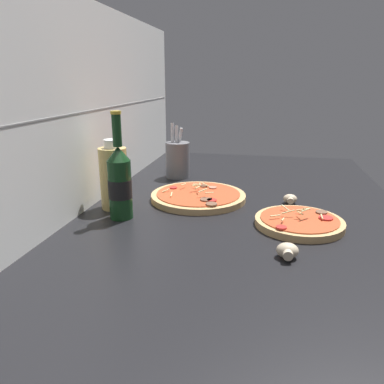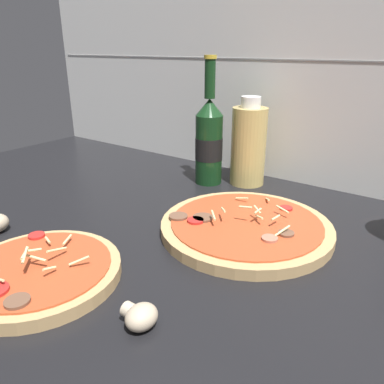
# 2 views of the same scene
# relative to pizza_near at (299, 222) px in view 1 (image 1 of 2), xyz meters

# --- Properties ---
(counter_slab) EXTENTS (1.60, 0.90, 0.03)m
(counter_slab) POSITION_rel_pizza_near_xyz_m (0.11, 0.14, -0.02)
(counter_slab) COLOR black
(counter_slab) RESTS_ON ground
(tile_backsplash) EXTENTS (1.60, 0.01, 0.60)m
(tile_backsplash) POSITION_rel_pizza_near_xyz_m (0.11, 0.60, 0.26)
(tile_backsplash) COLOR white
(tile_backsplash) RESTS_ON ground
(pizza_near) EXTENTS (0.22, 0.22, 0.05)m
(pizza_near) POSITION_rel_pizza_near_xyz_m (0.00, 0.00, 0.00)
(pizza_near) COLOR tan
(pizza_near) RESTS_ON counter_slab
(pizza_far) EXTENTS (0.29, 0.29, 0.05)m
(pizza_far) POSITION_rel_pizza_near_xyz_m (0.16, 0.29, 0.00)
(pizza_far) COLOR tan
(pizza_far) RESTS_ON counter_slab
(beer_bottle) EXTENTS (0.06, 0.06, 0.29)m
(beer_bottle) POSITION_rel_pizza_near_xyz_m (-0.03, 0.47, 0.09)
(beer_bottle) COLOR #143819
(beer_bottle) RESTS_ON counter_slab
(oil_bottle) EXTENTS (0.08, 0.08, 0.20)m
(oil_bottle) POSITION_rel_pizza_near_xyz_m (0.05, 0.52, 0.08)
(oil_bottle) COLOR #D6B766
(oil_bottle) RESTS_ON counter_slab
(mushroom_left) EXTENTS (0.04, 0.04, 0.03)m
(mushroom_left) POSITION_rel_pizza_near_xyz_m (0.18, 0.01, 0.00)
(mushroom_left) COLOR beige
(mushroom_left) RESTS_ON counter_slab
(mushroom_right) EXTENTS (0.05, 0.05, 0.03)m
(mushroom_right) POSITION_rel_pizza_near_xyz_m (-0.19, 0.04, 0.01)
(mushroom_right) COLOR beige
(mushroom_right) RESTS_ON counter_slab
(utensil_crock) EXTENTS (0.09, 0.09, 0.21)m
(utensil_crock) POSITION_rel_pizza_near_xyz_m (0.43, 0.42, 0.06)
(utensil_crock) COLOR slate
(utensil_crock) RESTS_ON counter_slab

